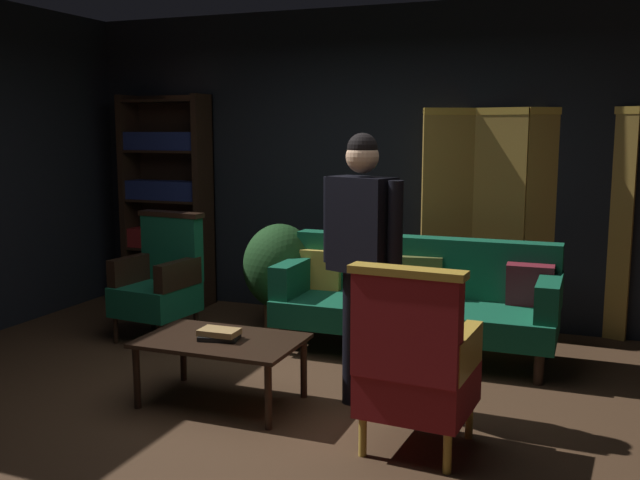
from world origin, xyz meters
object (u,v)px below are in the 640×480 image
object	(u,v)px
potted_plant	(280,270)
armchair_wing_left	(160,280)
velvet_couch	(417,295)
bookshelf	(167,197)
book_black_cloth	(219,337)
book_tan_leather	(219,332)
standing_figure	(362,245)
coffee_table	(221,346)
armchair_gilt_accent	(415,364)
folding_screen	(524,218)

from	to	relation	value
potted_plant	armchair_wing_left	bearing A→B (deg)	-146.25
velvet_couch	armchair_wing_left	world-z (taller)	armchair_wing_left
bookshelf	armchair_wing_left	world-z (taller)	bookshelf
book_black_cloth	book_tan_leather	size ratio (longest dim) A/B	1.00
standing_figure	armchair_wing_left	bearing A→B (deg)	157.51
potted_plant	book_tan_leather	size ratio (longest dim) A/B	3.81
coffee_table	armchair_gilt_accent	size ratio (longest dim) A/B	0.96
coffee_table	bookshelf	bearing A→B (deg)	129.11
book_tan_leather	velvet_couch	bearing A→B (deg)	58.64
folding_screen	coffee_table	world-z (taller)	folding_screen
folding_screen	bookshelf	xyz separation A→B (m)	(-3.39, -0.16, 0.08)
standing_figure	book_tan_leather	bearing A→B (deg)	-160.99
bookshelf	standing_figure	bearing A→B (deg)	-36.40
velvet_couch	book_black_cloth	size ratio (longest dim) A/B	8.72
folding_screen	potted_plant	bearing A→B (deg)	-159.72
folding_screen	bookshelf	world-z (taller)	bookshelf
folding_screen	armchair_wing_left	bearing A→B (deg)	-155.33
armchair_gilt_accent	standing_figure	distance (m)	0.89
potted_plant	book_tan_leather	world-z (taller)	potted_plant
folding_screen	armchair_wing_left	world-z (taller)	folding_screen
bookshelf	standing_figure	size ratio (longest dim) A/B	1.20
coffee_table	armchair_gilt_accent	distance (m)	1.34
armchair_wing_left	book_black_cloth	bearing A→B (deg)	-43.77
standing_figure	potted_plant	distance (m)	1.88
book_black_cloth	book_tan_leather	xyz separation A→B (m)	(0.00, -0.00, 0.03)
armchair_gilt_accent	book_black_cloth	bearing A→B (deg)	169.70
armchair_gilt_accent	book_tan_leather	size ratio (longest dim) A/B	4.27
armchair_gilt_accent	book_tan_leather	distance (m)	1.33
bookshelf	armchair_gilt_accent	size ratio (longest dim) A/B	1.97
velvet_couch	book_black_cloth	world-z (taller)	velvet_couch
velvet_couch	potted_plant	world-z (taller)	potted_plant
armchair_wing_left	book_tan_leather	world-z (taller)	armchair_wing_left
standing_figure	coffee_table	bearing A→B (deg)	-162.10
velvet_couch	armchair_wing_left	size ratio (longest dim) A/B	2.04
book_tan_leather	bookshelf	bearing A→B (deg)	128.84
coffee_table	velvet_couch	bearing A→B (deg)	58.37
book_black_cloth	coffee_table	bearing A→B (deg)	83.26
velvet_couch	book_black_cloth	bearing A→B (deg)	-121.36
potted_plant	folding_screen	bearing A→B (deg)	20.28
bookshelf	book_black_cloth	distance (m)	2.93
armchair_gilt_accent	armchair_wing_left	xyz separation A→B (m)	(-2.47, 1.36, 0.00)
folding_screen	standing_figure	bearing A→B (deg)	-109.96
potted_plant	book_black_cloth	distance (m)	1.71
armchair_gilt_accent	armchair_wing_left	world-z (taller)	same
potted_plant	standing_figure	bearing A→B (deg)	-49.81
coffee_table	standing_figure	bearing A→B (deg)	17.90
book_black_cloth	folding_screen	bearing A→B (deg)	56.19
bookshelf	velvet_couch	bearing A→B (deg)	-15.35
velvet_couch	folding_screen	bearing A→B (deg)	52.45
armchair_gilt_accent	standing_figure	xyz separation A→B (m)	(-0.47, 0.53, 0.54)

